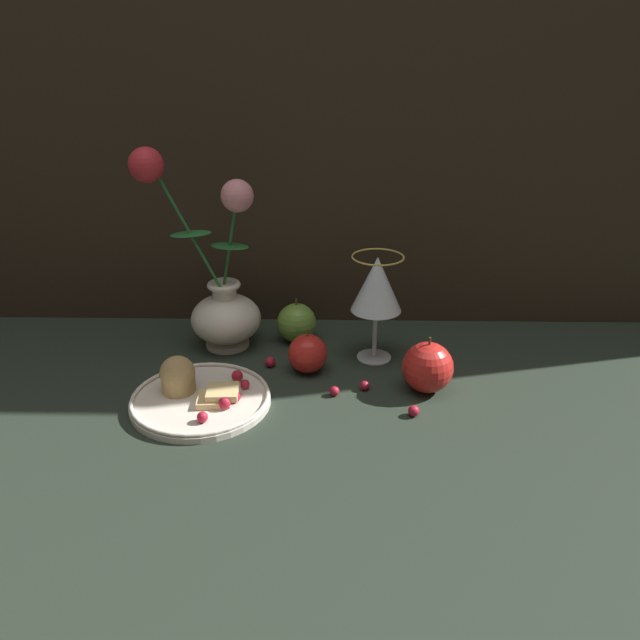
{
  "coord_description": "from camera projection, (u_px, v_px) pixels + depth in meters",
  "views": [
    {
      "loc": [
        0.05,
        -0.92,
        0.52
      ],
      "look_at": [
        0.03,
        0.0,
        0.1
      ],
      "focal_mm": 35.0,
      "sensor_mm": 36.0,
      "label": 1
    }
  ],
  "objects": [
    {
      "name": "plate_with_pastries",
      "position": [
        197.0,
        393.0,
        0.97
      ],
      "size": [
        0.22,
        0.22,
        0.07
      ],
      "color": "silver",
      "rests_on": "ground_plane"
    },
    {
      "name": "vase",
      "position": [
        220.0,
        293.0,
        1.11
      ],
      "size": [
        0.2,
        0.13,
        0.36
      ],
      "color": "silver",
      "rests_on": "ground_plane"
    },
    {
      "name": "berry_near_plate",
      "position": [
        414.0,
        411.0,
        0.93
      ],
      "size": [
        0.02,
        0.02,
        0.02
      ],
      "primitive_type": "sphere",
      "color": "#AD192D",
      "rests_on": "ground_plane"
    },
    {
      "name": "berry_front_center",
      "position": [
        334.0,
        391.0,
        0.99
      ],
      "size": [
        0.02,
        0.02,
        0.02
      ],
      "primitive_type": "sphere",
      "color": "#AD192D",
      "rests_on": "ground_plane"
    },
    {
      "name": "berry_under_candlestick",
      "position": [
        270.0,
        362.0,
        1.07
      ],
      "size": [
        0.02,
        0.02,
        0.02
      ],
      "primitive_type": "sphere",
      "color": "#AD192D",
      "rests_on": "ground_plane"
    },
    {
      "name": "apple_beside_vase",
      "position": [
        428.0,
        367.0,
        0.99
      ],
      "size": [
        0.08,
        0.08,
        0.09
      ],
      "color": "red",
      "rests_on": "ground_plane"
    },
    {
      "name": "berry_by_glass_stem",
      "position": [
        322.0,
        351.0,
        1.11
      ],
      "size": [
        0.02,
        0.02,
        0.02
      ],
      "primitive_type": "sphere",
      "color": "#AD192D",
      "rests_on": "ground_plane"
    },
    {
      "name": "apple_near_glass",
      "position": [
        308.0,
        354.0,
        1.05
      ],
      "size": [
        0.07,
        0.07,
        0.08
      ],
      "color": "red",
      "rests_on": "ground_plane"
    },
    {
      "name": "berry_far_right",
      "position": [
        365.0,
        386.0,
        1.0
      ],
      "size": [
        0.02,
        0.02,
        0.02
      ],
      "primitive_type": "sphere",
      "color": "#AD192D",
      "rests_on": "ground_plane"
    },
    {
      "name": "wine_glass",
      "position": [
        377.0,
        287.0,
        1.05
      ],
      "size": [
        0.09,
        0.09,
        0.19
      ],
      "color": "silver",
      "rests_on": "ground_plane"
    },
    {
      "name": "ground_plane",
      "position": [
        303.0,
        374.0,
        1.05
      ],
      "size": [
        2.4,
        2.4,
        0.0
      ],
      "primitive_type": "plane",
      "color": "#232D23",
      "rests_on": "ground"
    },
    {
      "name": "apple_at_table_edge",
      "position": [
        297.0,
        323.0,
        1.15
      ],
      "size": [
        0.07,
        0.07,
        0.09
      ],
      "color": "#669938",
      "rests_on": "ground_plane"
    }
  ]
}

